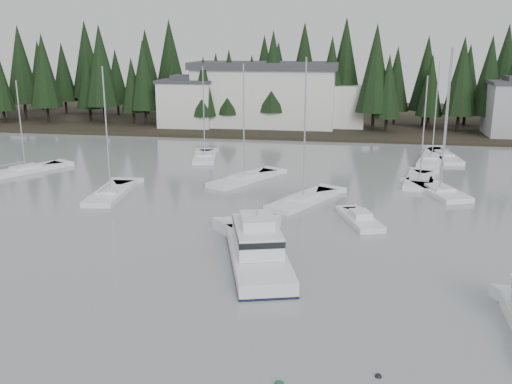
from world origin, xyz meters
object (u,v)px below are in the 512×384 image
house_west (188,102)px  sailboat_7 (444,157)px  harbor_inn (277,95)px  sailboat_1 (26,171)px  sailboat_3 (303,202)px  cabin_cruiser_center (258,252)px  sailboat_12 (432,160)px  sailboat_6 (244,180)px  runabout_1 (360,221)px  sailboat_13 (439,192)px  sailboat_11 (420,182)px  sailboat_8 (111,195)px  sailboat_2 (205,158)px

house_west → sailboat_7: size_ratio=0.65×
harbor_inn → sailboat_1: bearing=-122.6°
sailboat_3 → sailboat_7: sailboat_7 is taller
cabin_cruiser_center → sailboat_7: bearing=-40.5°
house_west → sailboat_12: bearing=-28.1°
sailboat_3 → sailboat_6: bearing=71.4°
sailboat_1 → runabout_1: bearing=-79.6°
cabin_cruiser_center → sailboat_13: size_ratio=0.83×
house_west → sailboat_3: 49.28m
sailboat_7 → sailboat_11: size_ratio=1.23×
sailboat_3 → sailboat_12: bearing=-6.0°
harbor_inn → sailboat_6: (1.56, -38.81, -5.71)m
sailboat_6 → sailboat_8: bearing=153.0°
house_west → sailboat_3: bearing=-61.0°
runabout_1 → sailboat_11: bearing=-42.5°
sailboat_1 → sailboat_3: size_ratio=0.79×
harbor_inn → sailboat_2: 28.87m
sailboat_11 → runabout_1: size_ratio=1.85×
sailboat_2 → sailboat_7: (31.06, 5.94, 0.01)m
house_west → harbor_inn: 15.45m
house_west → sailboat_7: 44.56m
harbor_inn → sailboat_12: 33.97m
harbor_inn → sailboat_11: sailboat_11 is taller
house_west → cabin_cruiser_center: (21.95, -58.67, -3.89)m
sailboat_7 → sailboat_13: sailboat_13 is taller
sailboat_8 → sailboat_13: sailboat_13 is taller
sailboat_2 → runabout_1: (19.90, -23.97, 0.06)m
sailboat_7 → sailboat_1: bearing=102.5°
cabin_cruiser_center → sailboat_2: size_ratio=1.00×
house_west → sailboat_2: size_ratio=0.77×
sailboat_11 → house_west: bearing=57.7°
house_west → sailboat_13: bearing=-45.1°
sailboat_2 → sailboat_11: bearing=-119.6°
sailboat_2 → sailboat_12: (29.23, 3.79, -0.01)m
harbor_inn → sailboat_13: sailboat_13 is taller
house_west → sailboat_12: sailboat_12 is taller
harbor_inn → sailboat_12: (23.44, -23.92, -5.71)m
sailboat_2 → sailboat_6: sailboat_6 is taller
sailboat_11 → sailboat_12: size_ratio=0.92×
sailboat_1 → sailboat_12: (48.18, 14.83, 0.01)m
runabout_1 → sailboat_13: bearing=-55.3°
house_west → harbor_inn: bearing=12.5°
sailboat_6 → runabout_1: (12.55, -12.86, 0.06)m
house_west → runabout_1: house_west is taller
sailboat_8 → sailboat_12: bearing=-61.0°
sailboat_13 → sailboat_8: bearing=80.1°
harbor_inn → sailboat_13: (22.14, -40.62, -5.69)m
sailboat_6 → sailboat_8: size_ratio=1.00×
sailboat_6 → sailboat_7: 29.20m
sailboat_8 → sailboat_12: size_ratio=1.02×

